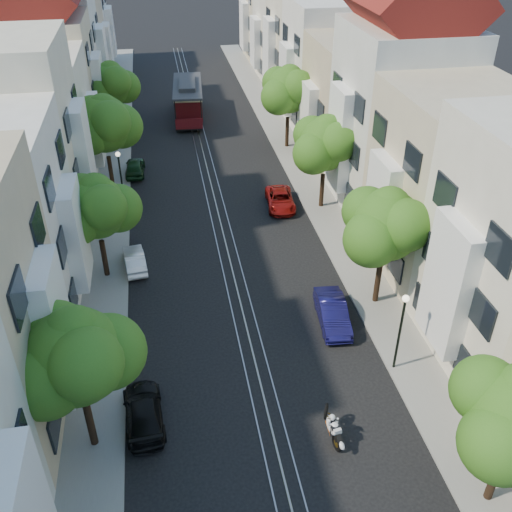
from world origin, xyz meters
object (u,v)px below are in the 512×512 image
parked_car_e_mid (332,313)px  parked_car_w_near (144,411)px  tree_w_c (105,125)px  sportbike_rider (333,427)px  tree_w_a (77,358)px  tree_w_b (97,209)px  tree_e_c (326,145)px  parked_car_e_far (280,200)px  tree_e_d (289,91)px  lamp_west (120,172)px  cable_car (188,98)px  lamp_east (402,322)px  parked_car_w_far (135,167)px  parked_car_w_mid (135,260)px  tree_w_d (111,85)px  tree_e_b (387,227)px

parked_car_e_mid → parked_car_w_near: parked_car_e_mid is taller
tree_w_c → sportbike_rider: size_ratio=3.93×
tree_w_a → sportbike_rider: tree_w_a is taller
tree_w_c → parked_car_w_near: tree_w_c is taller
sportbike_rider → tree_w_b: bearing=115.7°
tree_w_c → tree_e_c: bearing=-19.1°
tree_e_c → parked_car_e_far: 4.99m
parked_car_e_far → tree_e_d: bearing=79.8°
lamp_west → parked_car_e_mid: size_ratio=1.06×
tree_w_b → parked_car_w_near: (1.94, -11.10, -3.83)m
tree_w_c → lamp_west: 3.81m
tree_w_c → cable_car: size_ratio=0.82×
lamp_east → tree_w_b: bearing=143.4°
lamp_west → parked_car_w_near: lamp_west is taller
tree_e_c → tree_w_b: size_ratio=1.04×
tree_w_a → parked_car_e_far: tree_w_a is taller
tree_w_b → parked_car_w_far: 14.35m
tree_w_c → parked_car_w_mid: 11.41m
tree_w_c → lamp_east: (13.44, -20.98, -2.22)m
tree_w_d → cable_car: tree_w_d is taller
tree_e_c → lamp_west: 13.82m
lamp_west → parked_car_w_far: bearing=83.0°
tree_e_b → lamp_west: tree_e_b is taller
parked_car_w_mid → parked_car_e_mid: bearing=138.7°
tree_e_b → tree_w_d: bearing=118.1°
tree_e_d → parked_car_e_mid: (-2.86, -23.24, -4.22)m
parked_car_w_mid → tree_e_c: bearing=-164.2°
tree_w_b → sportbike_rider: tree_w_b is taller
cable_car → tree_w_b: bearing=-100.5°
sportbike_rider → parked_car_w_near: bearing=153.4°
tree_w_d → parked_car_e_mid: bearing=-67.8°
tree_e_c → tree_w_b: tree_e_c is taller
tree_e_c → parked_car_w_far: (-12.86, 7.76, -4.00)m
parked_car_w_near → parked_car_w_mid: parked_car_w_near is taller
parked_car_w_far → tree_w_b: bearing=85.9°
lamp_east → parked_car_w_far: lamp_east is taller
tree_w_a → lamp_west: tree_w_a is taller
tree_e_b → parked_car_w_far: bearing=124.4°
tree_w_b → tree_w_a: bearing=-90.0°
tree_w_a → parked_car_e_mid: 13.53m
tree_w_b → tree_e_b: bearing=-19.1°
sportbike_rider → tree_w_a: bearing=162.1°
tree_w_a → parked_car_e_far: size_ratio=1.68×
tree_w_a → parked_car_w_mid: 13.41m
parked_car_w_near → parked_car_e_mid: bearing=-157.2°
tree_e_d → cable_car: tree_e_d is taller
tree_e_b → parked_car_w_far: (-12.86, 18.76, -4.13)m
parked_car_e_far → tree_w_b: bearing=-145.3°
tree_w_a → parked_car_w_near: 4.68m
parked_car_e_mid → parked_car_w_mid: (-10.00, 6.88, -0.11)m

